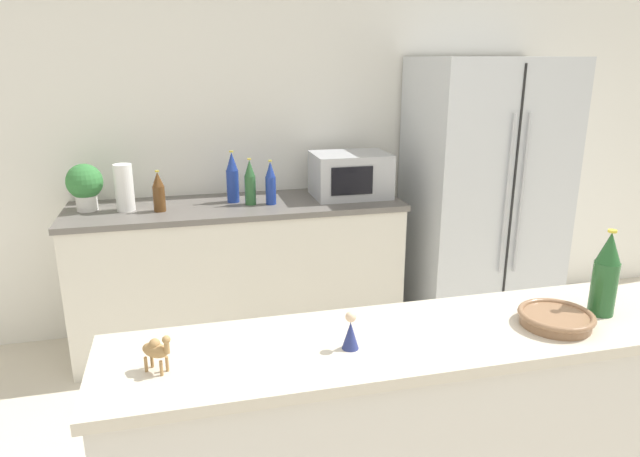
# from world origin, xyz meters

# --- Properties ---
(wall_back) EXTENTS (8.00, 0.06, 2.55)m
(wall_back) POSITION_xyz_m (0.00, 2.73, 1.27)
(wall_back) COLOR white
(wall_back) RESTS_ON ground_plane
(back_counter) EXTENTS (2.04, 0.63, 0.93)m
(back_counter) POSITION_xyz_m (-0.28, 2.40, 0.47)
(back_counter) COLOR silver
(back_counter) RESTS_ON ground_plane
(refrigerator) EXTENTS (0.93, 0.74, 1.80)m
(refrigerator) POSITION_xyz_m (1.36, 2.33, 0.90)
(refrigerator) COLOR silver
(refrigerator) RESTS_ON ground_plane
(potted_plant) EXTENTS (0.21, 0.21, 0.28)m
(potted_plant) POSITION_xyz_m (-1.15, 2.45, 1.09)
(potted_plant) COLOR silver
(potted_plant) RESTS_ON back_counter
(paper_towel_roll) EXTENTS (0.11, 0.11, 0.28)m
(paper_towel_roll) POSITION_xyz_m (-0.93, 2.39, 1.07)
(paper_towel_roll) COLOR white
(paper_towel_roll) RESTS_ON back_counter
(microwave) EXTENTS (0.48, 0.37, 0.28)m
(microwave) POSITION_xyz_m (0.45, 2.42, 1.07)
(microwave) COLOR #B2B5BA
(microwave) RESTS_ON back_counter
(back_bottle_0) EXTENTS (0.07, 0.07, 0.24)m
(back_bottle_0) POSITION_xyz_m (-0.74, 2.33, 1.05)
(back_bottle_0) COLOR brown
(back_bottle_0) RESTS_ON back_counter
(back_bottle_1) EXTENTS (0.06, 0.06, 0.27)m
(back_bottle_1) POSITION_xyz_m (-0.08, 2.33, 1.06)
(back_bottle_1) COLOR navy
(back_bottle_1) RESTS_ON back_counter
(back_bottle_2) EXTENTS (0.07, 0.07, 0.28)m
(back_bottle_2) POSITION_xyz_m (-0.20, 2.36, 1.07)
(back_bottle_2) COLOR #2D6033
(back_bottle_2) RESTS_ON back_counter
(back_bottle_3) EXTENTS (0.08, 0.08, 0.32)m
(back_bottle_3) POSITION_xyz_m (-0.30, 2.44, 1.08)
(back_bottle_3) COLOR navy
(back_bottle_3) RESTS_ON back_counter
(wine_bottle) EXTENTS (0.08, 0.08, 0.29)m
(wine_bottle) POSITION_xyz_m (0.73, 0.44, 1.12)
(wine_bottle) COLOR #235628
(wine_bottle) RESTS_ON bar_counter
(fruit_bowl) EXTENTS (0.24, 0.24, 0.05)m
(fruit_bowl) POSITION_xyz_m (0.53, 0.40, 1.00)
(fruit_bowl) COLOR #8C6647
(fruit_bowl) RESTS_ON bar_counter
(camel_figurine) EXTENTS (0.09, 0.08, 0.12)m
(camel_figurine) POSITION_xyz_m (-0.70, 0.41, 1.04)
(camel_figurine) COLOR #A87F4C
(camel_figurine) RESTS_ON bar_counter
(wise_man_figurine_blue) EXTENTS (0.05, 0.05, 0.12)m
(wise_man_figurine_blue) POSITION_xyz_m (-0.15, 0.41, 1.03)
(wise_man_figurine_blue) COLOR navy
(wise_man_figurine_blue) RESTS_ON bar_counter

